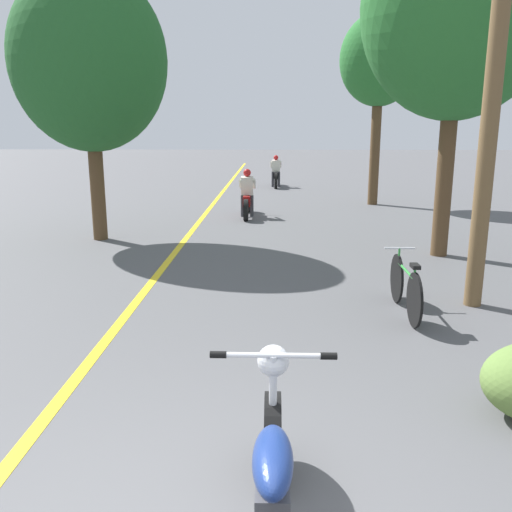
{
  "coord_description": "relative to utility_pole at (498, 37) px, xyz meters",
  "views": [
    {
      "loc": [
        0.31,
        -2.59,
        2.52
      ],
      "look_at": [
        0.1,
        4.18,
        0.9
      ],
      "focal_mm": 38.0,
      "sensor_mm": 36.0,
      "label": 1
    }
  ],
  "objects": [
    {
      "name": "motorcycle_foreground",
      "position": [
        -2.9,
        -4.76,
        -3.21
      ],
      "size": [
        0.84,
        2.15,
        1.07
      ],
      "color": "black",
      "rests_on": "ground"
    },
    {
      "name": "motorcycle_rider_lead",
      "position": [
        -3.65,
        7.88,
        -3.14
      ],
      "size": [
        0.5,
        2.1,
        1.36
      ],
      "color": "black",
      "rests_on": "ground"
    },
    {
      "name": "lane_stripe_center",
      "position": [
        -4.92,
        7.18,
        -3.65
      ],
      "size": [
        0.14,
        48.0,
        0.01
      ],
      "primitive_type": "cube",
      "color": "yellow",
      "rests_on": "ground"
    },
    {
      "name": "bicycle_parked",
      "position": [
        -1.08,
        -0.4,
        -3.27
      ],
      "size": [
        0.44,
        1.74,
        0.83
      ],
      "color": "black",
      "rests_on": "ground"
    },
    {
      "name": "utility_pole",
      "position": [
        0.0,
        0.0,
        0.0
      ],
      "size": [
        1.1,
        0.24,
        7.13
      ],
      "color": "brown",
      "rests_on": "ground"
    },
    {
      "name": "motorcycle_rider_far",
      "position": [
        -2.79,
        15.84,
        -3.14
      ],
      "size": [
        0.5,
        2.1,
        1.35
      ],
      "color": "black",
      "rests_on": "ground"
    },
    {
      "name": "roadside_tree_right_near",
      "position": [
        0.44,
        3.15,
        0.98
      ],
      "size": [
        3.54,
        3.18,
        6.69
      ],
      "color": "#513A23",
      "rests_on": "ground"
    },
    {
      "name": "roadside_tree_right_far",
      "position": [
        0.41,
        10.52,
        0.87
      ],
      "size": [
        2.5,
        2.25,
        6.02
      ],
      "color": "#513A23",
      "rests_on": "ground"
    },
    {
      "name": "roadside_tree_left",
      "position": [
        -6.87,
        4.52,
        0.23
      ],
      "size": [
        3.35,
        3.01,
        5.82
      ],
      "color": "#513A23",
      "rests_on": "ground"
    }
  ]
}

